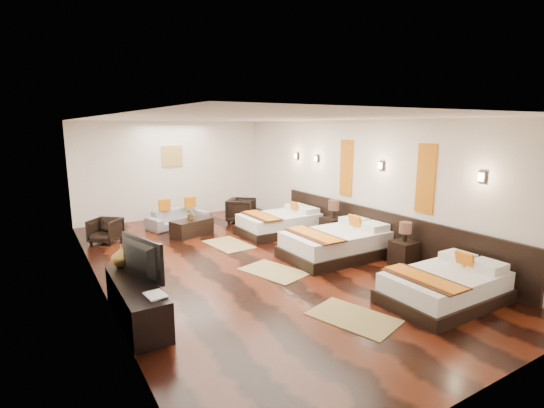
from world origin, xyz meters
TOP-DOWN VIEW (x-y plane):
  - floor at (0.00, 0.00)m, footprint 5.50×9.50m
  - ceiling at (0.00, 0.00)m, footprint 5.50×9.50m
  - back_wall at (0.00, 4.75)m, footprint 5.50×0.01m
  - left_wall at (-2.75, 0.00)m, footprint 0.01×9.50m
  - right_wall at (2.75, 0.00)m, footprint 0.01×9.50m
  - headboard_panel at (2.71, -0.80)m, footprint 0.08×6.60m
  - bed_near at (1.69, -3.21)m, footprint 1.92×1.20m
  - bed_mid at (1.70, -0.65)m, footprint 2.17×1.36m
  - bed_far at (1.70, 1.54)m, footprint 1.99×1.25m
  - nightstand_a at (2.45, -1.74)m, footprint 0.44×0.44m
  - nightstand_b at (2.45, 0.38)m, footprint 0.48×0.48m
  - jute_mat_near at (0.12, -2.88)m, footprint 1.07×1.37m
  - jute_mat_mid at (0.12, -0.73)m, footprint 1.07×1.37m
  - jute_mat_far at (0.15, 1.29)m, footprint 0.86×1.27m
  - tv_console at (-2.50, -1.36)m, footprint 0.50×1.80m
  - tv at (-2.45, -1.24)m, footprint 0.41×1.01m
  - book at (-2.50, -1.97)m, footprint 0.26×0.33m
  - figurine at (-2.50, -0.59)m, footprint 0.41×0.41m
  - sofa at (-0.29, 3.53)m, footprint 1.74×1.05m
  - armchair_left at (-2.21, 2.92)m, footprint 0.87×0.87m
  - armchair_right at (1.40, 3.10)m, footprint 1.03×1.03m
  - coffee_table at (-0.29, 2.48)m, footprint 1.11×0.79m
  - table_plant at (-0.30, 2.50)m, footprint 0.30×0.27m
  - orange_panel_a at (2.73, -1.90)m, footprint 0.04×0.40m
  - orange_panel_b at (2.73, 0.30)m, footprint 0.04×0.40m
  - sconce_near at (2.70, -3.00)m, footprint 0.07×0.12m
  - sconce_mid at (2.70, -0.80)m, footprint 0.07×0.12m
  - sconce_far at (2.70, 1.40)m, footprint 0.07×0.12m
  - sconce_lounge at (2.70, 2.30)m, footprint 0.07×0.12m
  - gold_artwork at (0.00, 4.73)m, footprint 0.60×0.04m

SIDE VIEW (x-z plane):
  - floor at x=0.00m, z-range -0.01..0.01m
  - jute_mat_near at x=0.12m, z-range 0.00..0.01m
  - jute_mat_mid at x=0.12m, z-range 0.00..0.01m
  - jute_mat_far at x=0.15m, z-range 0.00..0.01m
  - coffee_table at x=-0.29m, z-range 0.00..0.40m
  - sofa at x=-0.29m, z-range 0.00..0.48m
  - bed_near at x=1.69m, z-range -0.12..0.62m
  - bed_far at x=1.70m, z-range -0.12..0.64m
  - tv_console at x=-2.50m, z-range 0.00..0.55m
  - bed_mid at x=1.70m, z-range -0.13..0.70m
  - armchair_left at x=-2.21m, z-range 0.00..0.57m
  - nightstand_a at x=2.45m, z-range -0.13..0.73m
  - nightstand_b at x=2.45m, z-range -0.14..0.81m
  - armchair_right at x=1.40m, z-range 0.00..0.67m
  - headboard_panel at x=2.71m, z-range 0.00..0.90m
  - table_plant at x=-0.30m, z-range 0.40..0.69m
  - book at x=-2.50m, z-range 0.55..0.58m
  - figurine at x=-2.50m, z-range 0.55..0.90m
  - tv at x=-2.45m, z-range 0.55..1.14m
  - back_wall at x=0.00m, z-range 0.00..2.80m
  - left_wall at x=-2.75m, z-range 0.00..2.80m
  - right_wall at x=2.75m, z-range 0.00..2.80m
  - orange_panel_a at x=2.73m, z-range 1.05..2.35m
  - orange_panel_b at x=2.73m, z-range 1.05..2.35m
  - gold_artwork at x=0.00m, z-range 1.50..2.10m
  - sconce_near at x=2.70m, z-range 1.76..1.94m
  - sconce_mid at x=2.70m, z-range 1.76..1.94m
  - sconce_far at x=2.70m, z-range 1.76..1.94m
  - sconce_lounge at x=2.70m, z-range 1.76..1.94m
  - ceiling at x=0.00m, z-range 2.79..2.80m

